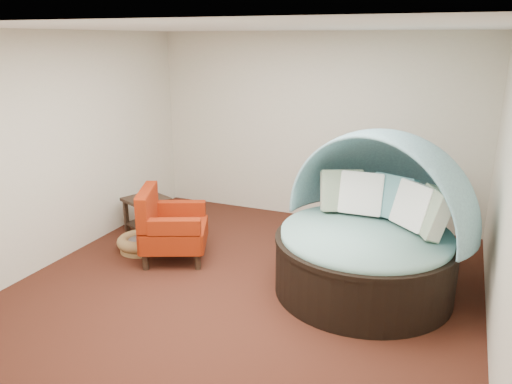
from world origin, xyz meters
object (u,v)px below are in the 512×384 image
at_px(pet_basket, 140,243).
at_px(red_armchair, 169,227).
at_px(side_table, 147,210).
at_px(canopy_daybed, 372,218).

relative_size(pet_basket, red_armchair, 0.71).
bearing_deg(red_armchair, pet_basket, 149.69).
relative_size(pet_basket, side_table, 1.04).
xyz_separation_m(pet_basket, red_armchair, (0.50, -0.06, 0.32)).
distance_m(pet_basket, red_armchair, 0.60).
distance_m(canopy_daybed, side_table, 3.34).
height_order(pet_basket, side_table, side_table).
xyz_separation_m(pet_basket, side_table, (-0.29, 0.60, 0.22)).
bearing_deg(pet_basket, side_table, 116.12).
height_order(canopy_daybed, red_armchair, canopy_daybed).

